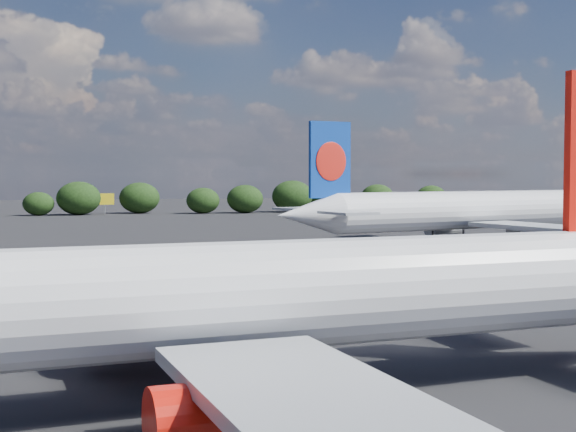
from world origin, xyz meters
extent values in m
plane|color=black|center=(0.00, 60.00, 0.00)|extent=(500.00, 500.00, 0.00)
cylinder|color=silver|center=(10.76, -1.56, 5.08)|extent=(38.95, 8.95, 5.08)
cube|color=#AAAEB3|center=(31.44, 6.16, 5.49)|extent=(5.17, 6.53, 0.31)
cube|color=#AAAEB3|center=(10.07, -14.91, 3.46)|extent=(8.62, 20.90, 0.56)
cube|color=#AAAEB3|center=(7.40, 11.39, 3.46)|extent=(8.62, 20.90, 0.56)
cylinder|color=red|center=(7.53, -10.06, 2.14)|extent=(5.33, 3.24, 2.75)
cube|color=#AAAEB3|center=(7.53, -10.06, 2.85)|extent=(2.26, 0.53, 1.22)
cylinder|color=red|center=(5.89, 6.13, 2.14)|extent=(5.33, 3.24, 2.75)
cube|color=#AAAEB3|center=(5.89, 6.13, 2.85)|extent=(2.26, 0.53, 1.22)
cylinder|color=black|center=(13.09, -4.39, 1.53)|extent=(0.31, 0.31, 2.54)
cylinder|color=black|center=(13.09, -4.39, 0.56)|extent=(1.16, 0.57, 1.12)
cylinder|color=black|center=(14.20, -4.27, 0.56)|extent=(1.16, 0.57, 1.12)
cylinder|color=black|center=(12.47, 1.68, 1.53)|extent=(0.31, 0.31, 2.54)
cylinder|color=black|center=(12.47, 1.68, 0.56)|extent=(1.16, 0.57, 1.12)
cylinder|color=black|center=(13.59, 1.80, 0.56)|extent=(1.16, 0.57, 1.12)
cylinder|color=silver|center=(56.59, 66.65, 5.49)|extent=(41.83, 15.14, 5.49)
sphere|color=silver|center=(76.86, 71.55, 5.49)|extent=(6.62, 6.62, 5.49)
cone|color=silver|center=(32.05, 60.71, 5.49)|extent=(9.82, 7.40, 5.49)
cube|color=#0D3899|center=(35.25, 61.49, 12.51)|extent=(6.00, 1.95, 9.88)
ellipsoid|color=red|center=(35.33, 61.17, 12.31)|extent=(4.53, 1.30, 5.05)
ellipsoid|color=red|center=(35.18, 61.81, 12.31)|extent=(4.53, 1.30, 5.05)
cube|color=#AAAEB3|center=(35.61, 55.36, 5.93)|extent=(6.35, 7.56, 0.33)
cube|color=#AAAEB3|center=(32.77, 67.10, 5.93)|extent=(6.35, 7.56, 0.33)
cube|color=#AAAEB3|center=(62.08, 53.30, 3.73)|extent=(12.10, 23.01, 0.60)
cube|color=#AAAEB3|center=(55.37, 81.03, 3.73)|extent=(12.10, 23.01, 0.60)
cylinder|color=#AAAEB3|center=(62.92, 59.15, 2.30)|extent=(6.03, 4.17, 2.96)
cube|color=#AAAEB3|center=(62.92, 59.15, 3.07)|extent=(2.42, 0.89, 1.32)
cylinder|color=#AAAEB3|center=(58.79, 76.21, 2.30)|extent=(6.03, 4.17, 2.96)
cube|color=#AAAEB3|center=(58.79, 76.21, 3.07)|extent=(2.42, 0.89, 1.32)
cylinder|color=black|center=(55.23, 62.93, 1.65)|extent=(0.37, 0.37, 2.74)
cylinder|color=black|center=(55.23, 62.93, 0.60)|extent=(1.29, 0.76, 1.21)
cylinder|color=black|center=(54.06, 62.65, 0.60)|extent=(1.29, 0.76, 1.21)
cylinder|color=black|center=(53.68, 69.33, 1.65)|extent=(0.37, 0.37, 2.74)
cylinder|color=black|center=(53.68, 69.33, 0.60)|extent=(1.29, 0.76, 1.21)
cylinder|color=black|center=(52.51, 69.05, 0.60)|extent=(1.29, 0.76, 1.21)
cylinder|color=black|center=(72.59, 70.52, 1.59)|extent=(0.32, 0.32, 2.74)
cylinder|color=black|center=(72.59, 70.52, 0.49)|extent=(1.05, 0.61, 0.99)
cube|color=yellow|center=(12.00, 182.00, 4.00)|extent=(5.00, 0.30, 3.00)
cylinder|color=#909298|center=(12.00, 182.00, 1.25)|extent=(0.30, 0.30, 2.50)
ellipsoid|color=black|center=(-4.77, 178.15, 3.05)|extent=(7.92, 6.70, 6.09)
ellipsoid|color=black|center=(5.26, 178.69, 4.37)|extent=(11.37, 9.62, 8.74)
ellipsoid|color=black|center=(21.33, 183.23, 4.20)|extent=(10.93, 9.25, 8.41)
ellipsoid|color=black|center=(37.85, 177.96, 3.50)|extent=(9.11, 7.71, 7.00)
ellipsoid|color=black|center=(49.37, 177.34, 3.87)|extent=(10.07, 8.52, 7.75)
ellipsoid|color=black|center=(63.33, 179.17, 4.45)|extent=(11.58, 9.80, 8.91)
ellipsoid|color=black|center=(74.82, 183.11, 4.38)|extent=(11.38, 9.63, 8.76)
ellipsoid|color=black|center=(90.51, 183.19, 3.84)|extent=(9.98, 8.45, 7.68)
ellipsoid|color=black|center=(107.50, 182.50, 3.65)|extent=(9.49, 8.03, 7.30)
camera|label=1|loc=(2.46, -37.12, 10.67)|focal=50.00mm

